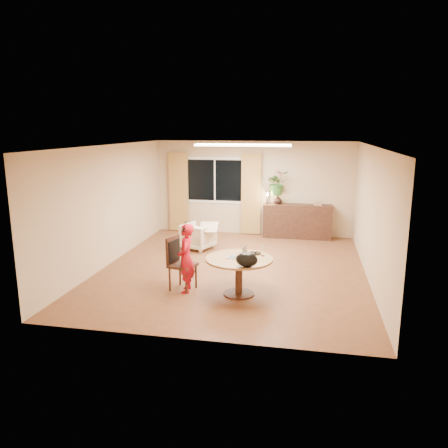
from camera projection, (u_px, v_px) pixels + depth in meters
name	position (u px, v px, depth m)	size (l,w,h in m)	color
floor	(233.00, 269.00, 9.34)	(6.50, 6.50, 0.00)	brown
ceiling	(234.00, 146.00, 8.78)	(6.50, 6.50, 0.00)	white
wall_back	(253.00, 188.00, 12.17)	(5.50, 5.50, 0.00)	tan
wall_left	(110.00, 205.00, 9.58)	(6.50, 6.50, 0.00)	tan
wall_right	(372.00, 214.00, 8.54)	(6.50, 6.50, 0.00)	tan
window	(215.00, 180.00, 12.32)	(1.70, 0.03, 1.30)	white
curtain_left	(179.00, 192.00, 12.52)	(0.55, 0.08, 2.25)	olive
curtain_right	(251.00, 194.00, 12.12)	(0.55, 0.08, 2.25)	olive
ceiling_panel	(243.00, 145.00, 9.93)	(2.20, 0.35, 0.05)	white
dining_table	(239.00, 266.00, 7.79)	(1.21, 1.21, 0.69)	brown
dining_chair	(183.00, 264.00, 8.06)	(0.48, 0.44, 1.00)	black
child	(186.00, 258.00, 7.93)	(0.30, 0.46, 1.27)	red
laptop	(237.00, 251.00, 7.75)	(0.35, 0.23, 0.23)	#B7B7BC
tumbler	(245.00, 251.00, 7.97)	(0.08, 0.08, 0.11)	white
wine_glass	(263.00, 250.00, 7.86)	(0.07, 0.07, 0.21)	white
pot_lid	(255.00, 253.00, 8.03)	(0.23, 0.23, 0.04)	white
handbag	(247.00, 260.00, 7.24)	(0.37, 0.22, 0.25)	black
armchair	(198.00, 236.00, 10.83)	(0.68, 0.70, 0.64)	beige
throw	(209.00, 224.00, 10.64)	(0.45, 0.55, 0.03)	beige
sideboard	(297.00, 221.00, 11.89)	(1.84, 0.45, 0.92)	black
vase	(278.00, 200.00, 11.87)	(0.24, 0.24, 0.25)	black
bouquet	(277.00, 183.00, 11.77)	(0.59, 0.51, 0.66)	#346827
book_stack	(318.00, 204.00, 11.68)	(0.22, 0.16, 0.09)	#96724C
desk_lamp	(268.00, 197.00, 11.86)	(0.15, 0.15, 0.37)	black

